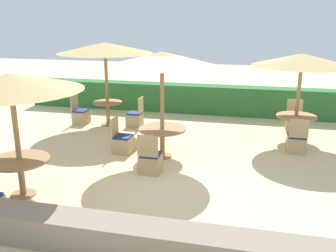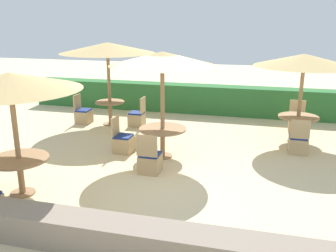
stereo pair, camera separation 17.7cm
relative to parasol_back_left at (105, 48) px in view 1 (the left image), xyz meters
The scene contains 17 objects.
ground_plane 4.87m from the parasol_back_left, 51.62° to the right, with size 40.00×40.00×0.00m, color beige.
hedge_row 3.97m from the parasol_back_left, 40.90° to the left, with size 13.00×0.70×1.00m, color #2D6B33.
stone_border 7.21m from the parasol_back_left, 67.57° to the right, with size 10.00×0.56×0.49m, color gray.
parasol_back_left is the anchor object (origin of this frame).
round_table_back_left 1.87m from the parasol_back_left, behind, with size 0.92×0.92×0.76m.
patio_chair_back_left_west 2.36m from the parasol_back_left, behind, with size 0.46×0.46×0.93m.
patio_chair_back_left_east 2.35m from the parasol_back_left, ahead, with size 0.46×0.46×0.93m.
parasol_back_right 5.72m from the parasol_back_left, ahead, with size 2.62×2.62×2.42m.
round_table_back_right 6.01m from the parasol_back_left, ahead, with size 1.09×1.09×0.73m.
patio_chair_back_right_south 6.21m from the parasol_back_left, 12.79° to the right, with size 0.46×0.46×0.93m.
patio_chair_back_right_north 6.19m from the parasol_back_left, ahead, with size 0.46×0.46×0.93m.
parasol_center 3.39m from the parasol_back_left, 44.85° to the right, with size 2.51×2.51×2.59m.
round_table_center 3.85m from the parasol_back_left, 44.85° to the right, with size 1.15×1.15×0.74m.
patio_chair_center_west 3.45m from the parasol_back_left, 60.34° to the right, with size 0.46×0.46×0.93m.
patio_chair_center_south 4.70m from the parasol_back_left, 55.09° to the right, with size 0.46×0.46×0.93m.
parasol_front_left 5.06m from the parasol_back_left, 86.98° to the right, with size 2.61×2.61×2.39m.
round_table_front_left 5.38m from the parasol_back_left, 86.98° to the right, with size 1.13×1.13×0.75m.
Camera 1 is at (1.93, -7.55, 3.35)m, focal length 40.00 mm.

